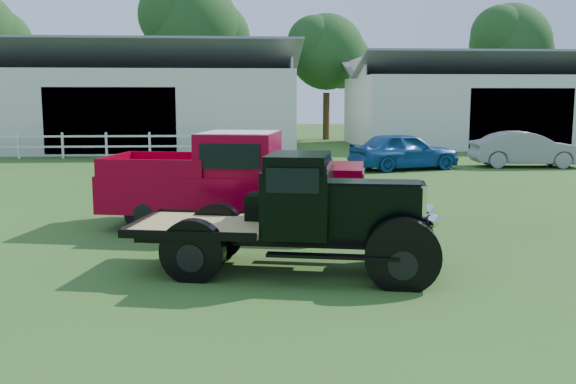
{
  "coord_description": "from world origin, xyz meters",
  "views": [
    {
      "loc": [
        -0.61,
        -10.42,
        2.75
      ],
      "look_at": [
        0.2,
        1.2,
        1.05
      ],
      "focal_mm": 40.0,
      "sensor_mm": 36.0,
      "label": 1
    }
  ],
  "objects_px": {
    "misc_car_blue": "(404,151)",
    "white_pickup": "(247,172)",
    "misc_car_grey": "(526,149)",
    "vintage_flatbed": "(293,213)",
    "red_pickup": "(235,179)"
  },
  "relations": [
    {
      "from": "misc_car_blue",
      "to": "misc_car_grey",
      "type": "height_order",
      "value": "misc_car_blue"
    },
    {
      "from": "white_pickup",
      "to": "red_pickup",
      "type": "bearing_deg",
      "value": -94.91
    },
    {
      "from": "white_pickup",
      "to": "misc_car_grey",
      "type": "height_order",
      "value": "white_pickup"
    },
    {
      "from": "misc_car_blue",
      "to": "white_pickup",
      "type": "bearing_deg",
      "value": 125.14
    },
    {
      "from": "red_pickup",
      "to": "misc_car_blue",
      "type": "bearing_deg",
      "value": 70.89
    },
    {
      "from": "red_pickup",
      "to": "white_pickup",
      "type": "bearing_deg",
      "value": 96.39
    },
    {
      "from": "vintage_flatbed",
      "to": "red_pickup",
      "type": "distance_m",
      "value": 3.83
    },
    {
      "from": "white_pickup",
      "to": "misc_car_grey",
      "type": "distance_m",
      "value": 14.07
    },
    {
      "from": "red_pickup",
      "to": "vintage_flatbed",
      "type": "bearing_deg",
      "value": -63.91
    },
    {
      "from": "vintage_flatbed",
      "to": "red_pickup",
      "type": "xyz_separation_m",
      "value": [
        -0.97,
        3.7,
        0.09
      ]
    },
    {
      "from": "red_pickup",
      "to": "misc_car_blue",
      "type": "xyz_separation_m",
      "value": [
        6.45,
        10.93,
        -0.3
      ]
    },
    {
      "from": "vintage_flatbed",
      "to": "misc_car_grey",
      "type": "relative_size",
      "value": 1.1
    },
    {
      "from": "red_pickup",
      "to": "misc_car_grey",
      "type": "height_order",
      "value": "red_pickup"
    },
    {
      "from": "white_pickup",
      "to": "misc_car_blue",
      "type": "height_order",
      "value": "white_pickup"
    },
    {
      "from": "misc_car_blue",
      "to": "misc_car_grey",
      "type": "bearing_deg",
      "value": -99.49
    }
  ]
}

